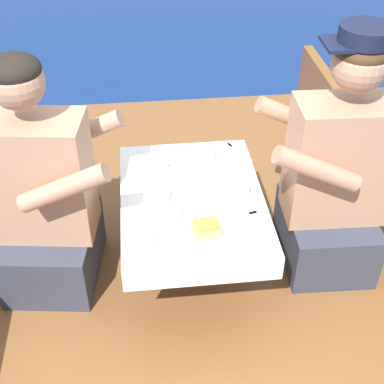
{
  "coord_description": "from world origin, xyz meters",
  "views": [
    {
      "loc": [
        -0.18,
        -1.66,
        2.0
      ],
      "look_at": [
        0.0,
        -0.0,
        0.69
      ],
      "focal_mm": 50.0,
      "sensor_mm": 36.0,
      "label": 1
    }
  ],
  "objects_px": {
    "person_port": "(44,200)",
    "tin_can": "(161,197)",
    "person_starboard": "(335,179)",
    "coffee_cup_starboard": "(147,242)",
    "coffee_cup_port": "(206,154)",
    "sandwich": "(206,228)",
    "coffee_cup_center": "(160,166)"
  },
  "relations": [
    {
      "from": "person_port",
      "to": "tin_can",
      "type": "xyz_separation_m",
      "value": [
        0.46,
        -0.05,
        0.02
      ]
    },
    {
      "from": "person_starboard",
      "to": "coffee_cup_starboard",
      "type": "height_order",
      "value": "person_starboard"
    },
    {
      "from": "coffee_cup_port",
      "to": "tin_can",
      "type": "distance_m",
      "value": 0.34
    },
    {
      "from": "sandwich",
      "to": "coffee_cup_port",
      "type": "relative_size",
      "value": 1.0
    },
    {
      "from": "coffee_cup_center",
      "to": "person_port",
      "type": "bearing_deg",
      "value": -161.97
    },
    {
      "from": "sandwich",
      "to": "coffee_cup_starboard",
      "type": "bearing_deg",
      "value": -168.12
    },
    {
      "from": "person_starboard",
      "to": "sandwich",
      "type": "bearing_deg",
      "value": 25.1
    },
    {
      "from": "coffee_cup_starboard",
      "to": "coffee_cup_center",
      "type": "relative_size",
      "value": 1.01
    },
    {
      "from": "person_starboard",
      "to": "coffee_cup_starboard",
      "type": "xyz_separation_m",
      "value": [
        -0.78,
        -0.28,
        -0.01
      ]
    },
    {
      "from": "person_port",
      "to": "coffee_cup_port",
      "type": "distance_m",
      "value": 0.7
    },
    {
      "from": "coffee_cup_starboard",
      "to": "person_starboard",
      "type": "bearing_deg",
      "value": 20.09
    },
    {
      "from": "person_starboard",
      "to": "coffee_cup_center",
      "type": "xyz_separation_m",
      "value": [
        -0.7,
        0.17,
        -0.01
      ]
    },
    {
      "from": "person_starboard",
      "to": "tin_can",
      "type": "bearing_deg",
      "value": 4.56
    },
    {
      "from": "coffee_cup_port",
      "to": "tin_can",
      "type": "relative_size",
      "value": 1.6
    },
    {
      "from": "tin_can",
      "to": "person_port",
      "type": "bearing_deg",
      "value": 173.34
    },
    {
      "from": "coffee_cup_center",
      "to": "coffee_cup_starboard",
      "type": "bearing_deg",
      "value": -99.2
    },
    {
      "from": "coffee_cup_port",
      "to": "coffee_cup_starboard",
      "type": "bearing_deg",
      "value": -117.95
    },
    {
      "from": "sandwich",
      "to": "tin_can",
      "type": "relative_size",
      "value": 1.59
    },
    {
      "from": "person_port",
      "to": "coffee_cup_starboard",
      "type": "bearing_deg",
      "value": -30.21
    },
    {
      "from": "sandwich",
      "to": "tin_can",
      "type": "bearing_deg",
      "value": 125.94
    },
    {
      "from": "person_port",
      "to": "person_starboard",
      "type": "relative_size",
      "value": 0.95
    },
    {
      "from": "person_starboard",
      "to": "coffee_cup_starboard",
      "type": "distance_m",
      "value": 0.83
    },
    {
      "from": "person_port",
      "to": "coffee_cup_port",
      "type": "height_order",
      "value": "person_port"
    },
    {
      "from": "person_port",
      "to": "tin_can",
      "type": "height_order",
      "value": "person_port"
    },
    {
      "from": "person_starboard",
      "to": "coffee_cup_port",
      "type": "distance_m",
      "value": 0.55
    },
    {
      "from": "person_starboard",
      "to": "coffee_cup_port",
      "type": "height_order",
      "value": "person_starboard"
    },
    {
      "from": "coffee_cup_port",
      "to": "coffee_cup_center",
      "type": "distance_m",
      "value": 0.21
    },
    {
      "from": "person_port",
      "to": "coffee_cup_center",
      "type": "height_order",
      "value": "person_port"
    },
    {
      "from": "person_port",
      "to": "tin_can",
      "type": "distance_m",
      "value": 0.46
    },
    {
      "from": "person_starboard",
      "to": "tin_can",
      "type": "height_order",
      "value": "person_starboard"
    },
    {
      "from": "sandwich",
      "to": "coffee_cup_center",
      "type": "bearing_deg",
      "value": 109.1
    },
    {
      "from": "coffee_cup_center",
      "to": "tin_can",
      "type": "relative_size",
      "value": 1.45
    }
  ]
}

